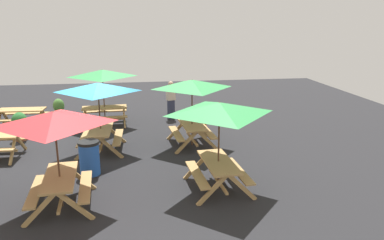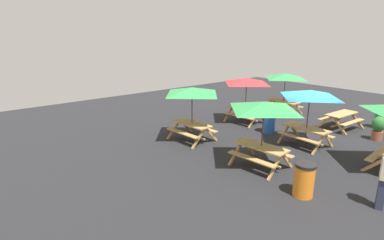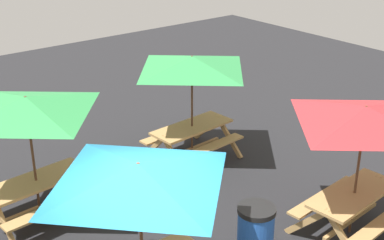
{
  "view_description": "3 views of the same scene",
  "coord_description": "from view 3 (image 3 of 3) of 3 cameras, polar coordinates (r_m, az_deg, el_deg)",
  "views": [
    {
      "loc": [
        11.95,
        1.58,
        4.28
      ],
      "look_at": [
        -0.33,
        3.41,
        0.9
      ],
      "focal_mm": 35.0,
      "sensor_mm": 36.0,
      "label": 1
    },
    {
      "loc": [
        -6.23,
        11.22,
        4.42
      ],
      "look_at": [
        3.23,
        3.56,
        0.9
      ],
      "focal_mm": 28.0,
      "sensor_mm": 36.0,
      "label": 2
    },
    {
      "loc": [
        -3.25,
        -4.56,
        5.3
      ],
      "look_at": [
        3.23,
        3.56,
        0.9
      ],
      "focal_mm": 50.0,
      "sensor_mm": 36.0,
      "label": 3
    }
  ],
  "objects": [
    {
      "name": "picnic_table_0",
      "position": [
        9.12,
        -17.15,
        0.58
      ],
      "size": [
        2.16,
        2.16,
        2.34
      ],
      "rotation": [
        0.0,
        0.0,
        0.08
      ],
      "color": "tan",
      "rests_on": "ground"
    },
    {
      "name": "picnic_table_1",
      "position": [
        10.91,
        0.0,
        5.27
      ],
      "size": [
        2.14,
        2.14,
        2.34
      ],
      "rotation": [
        0.0,
        0.0,
        0.07
      ],
      "color": "tan",
      "rests_on": "ground"
    },
    {
      "name": "picnic_table_5",
      "position": [
        6.67,
        -5.67,
        -6.96
      ],
      "size": [
        2.05,
        2.05,
        2.34
      ],
      "rotation": [
        0.0,
        0.0,
        -0.03
      ],
      "color": "tan",
      "rests_on": "ground"
    },
    {
      "name": "trash_bin_blue",
      "position": [
        8.42,
        6.78,
        -12.05
      ],
      "size": [
        0.59,
        0.59,
        0.98
      ],
      "color": "blue",
      "rests_on": "ground"
    },
    {
      "name": "picnic_table_7",
      "position": [
        8.75,
        17.87,
        -0.47
      ],
      "size": [
        2.16,
        2.16,
        2.34
      ],
      "rotation": [
        0.0,
        0.0,
        0.08
      ],
      "color": "tan",
      "rests_on": "ground"
    }
  ]
}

